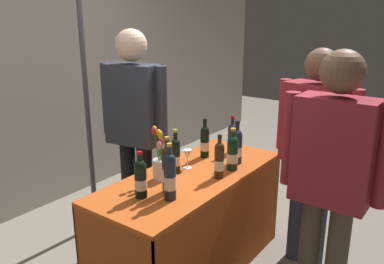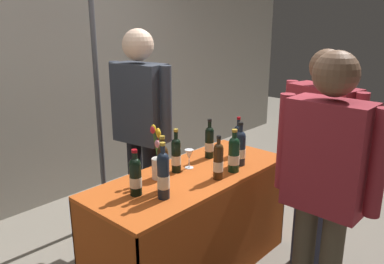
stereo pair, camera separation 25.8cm
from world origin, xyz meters
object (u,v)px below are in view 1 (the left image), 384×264
(tasting_table, at_px, (192,206))
(taster_foreground_right, at_px, (331,174))
(featured_wine_bottle, at_px, (237,146))
(booth_signpost, at_px, (84,74))
(vendor_presenter, at_px, (134,120))
(wine_glass_near_vendor, at_px, (187,155))
(display_bottle_0, at_px, (219,160))
(flower_vase, at_px, (160,162))

(tasting_table, bearing_deg, taster_foreground_right, -89.25)
(featured_wine_bottle, bearing_deg, tasting_table, 159.03)
(featured_wine_bottle, height_order, booth_signpost, booth_signpost)
(tasting_table, relative_size, taster_foreground_right, 0.92)
(vendor_presenter, bearing_deg, featured_wine_bottle, 13.30)
(vendor_presenter, height_order, taster_foreground_right, vendor_presenter)
(tasting_table, xyz_separation_m, vendor_presenter, (0.06, 0.59, 0.52))
(wine_glass_near_vendor, relative_size, taster_foreground_right, 0.08)
(display_bottle_0, relative_size, taster_foreground_right, 0.18)
(wine_glass_near_vendor, xyz_separation_m, booth_signpost, (-0.07, 0.97, 0.50))
(tasting_table, relative_size, vendor_presenter, 0.88)
(flower_vase, bearing_deg, wine_glass_near_vendor, -4.72)
(display_bottle_0, relative_size, vendor_presenter, 0.17)
(flower_vase, height_order, booth_signpost, booth_signpost)
(vendor_presenter, bearing_deg, flower_vase, -38.24)
(featured_wine_bottle, distance_m, display_bottle_0, 0.31)
(featured_wine_bottle, bearing_deg, taster_foreground_right, -114.13)
(tasting_table, height_order, vendor_presenter, vendor_presenter)
(tasting_table, bearing_deg, vendor_presenter, 84.15)
(flower_vase, height_order, vendor_presenter, vendor_presenter)
(display_bottle_0, xyz_separation_m, taster_foreground_right, (-0.04, -0.74, 0.10))
(featured_wine_bottle, bearing_deg, wine_glass_near_vendor, 141.82)
(wine_glass_near_vendor, bearing_deg, taster_foreground_right, -93.28)
(featured_wine_bottle, distance_m, taster_foreground_right, 0.86)
(featured_wine_bottle, distance_m, vendor_presenter, 0.80)
(display_bottle_0, distance_m, wine_glass_near_vendor, 0.28)
(display_bottle_0, bearing_deg, flower_vase, 131.22)
(featured_wine_bottle, relative_size, vendor_presenter, 0.19)
(featured_wine_bottle, xyz_separation_m, booth_signpost, (-0.37, 1.20, 0.46))
(flower_vase, distance_m, booth_signpost, 1.08)
(tasting_table, xyz_separation_m, featured_wine_bottle, (0.36, -0.14, 0.38))
(featured_wine_bottle, relative_size, booth_signpost, 0.15)
(flower_vase, distance_m, vendor_presenter, 0.57)
(featured_wine_bottle, relative_size, taster_foreground_right, 0.19)
(wine_glass_near_vendor, distance_m, vendor_presenter, 0.53)
(featured_wine_bottle, xyz_separation_m, wine_glass_near_vendor, (-0.29, 0.23, -0.04))
(featured_wine_bottle, distance_m, booth_signpost, 1.34)
(display_bottle_0, bearing_deg, taster_foreground_right, -93.37)
(wine_glass_near_vendor, bearing_deg, featured_wine_bottle, -38.18)
(flower_vase, xyz_separation_m, taster_foreground_right, (0.22, -1.03, 0.10))
(featured_wine_bottle, distance_m, wine_glass_near_vendor, 0.37)
(vendor_presenter, distance_m, taster_foreground_right, 1.51)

